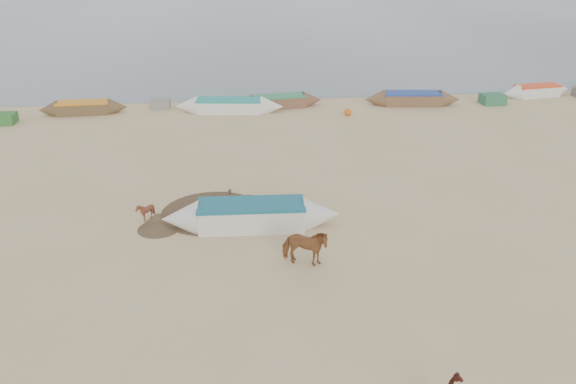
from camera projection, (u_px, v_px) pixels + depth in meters
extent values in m
plane|color=tan|center=(301.00, 269.00, 18.26)|extent=(140.00, 140.00, 0.00)
plane|color=slate|center=(237.00, 9.00, 92.87)|extent=(160.00, 160.00, 0.00)
imported|color=brown|center=(305.00, 247.00, 18.24)|extent=(1.71, 1.17, 1.32)
imported|color=brown|center=(145.00, 211.00, 21.37)|extent=(0.70, 0.63, 0.74)
cone|color=brown|center=(212.00, 207.00, 22.07)|extent=(5.19, 5.19, 0.47)
cube|color=#306A30|center=(3.00, 119.00, 33.08)|extent=(1.40, 1.20, 0.60)
sphere|color=#DB5F14|center=(348.00, 112.00, 34.69)|extent=(0.44, 0.44, 0.44)
cube|color=slate|center=(160.00, 104.00, 36.27)|extent=(1.20, 1.10, 0.56)
cube|color=#2E6745|center=(493.00, 99.00, 37.21)|extent=(1.50, 1.20, 0.64)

